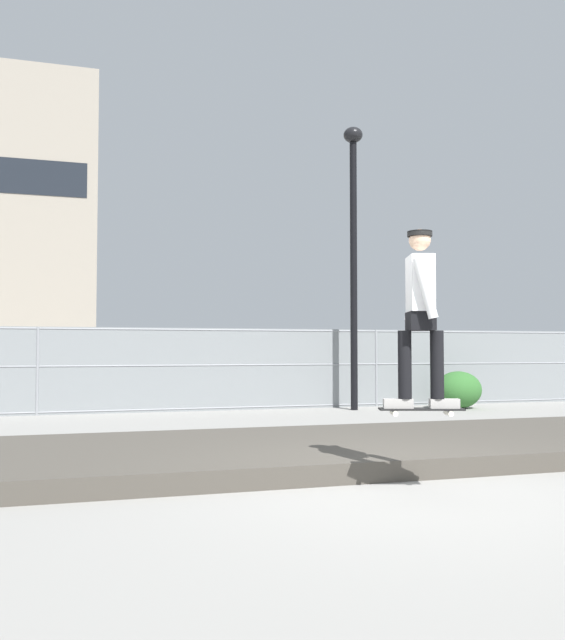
{
  "coord_description": "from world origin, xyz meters",
  "views": [
    {
      "loc": [
        -3.08,
        -5.95,
        1.37
      ],
      "look_at": [
        0.5,
        5.81,
        1.91
      ],
      "focal_mm": 38.01,
      "sensor_mm": 36.0,
      "label": 1
    }
  ],
  "objects_px": {
    "street_lamp": "(353,232)",
    "parked_car_near": "(115,370)",
    "parked_car_far": "(525,366)",
    "parked_car_mid": "(345,367)",
    "shrub_left": "(458,390)",
    "skater": "(420,306)",
    "skateboard": "(421,410)"
  },
  "relations": [
    {
      "from": "parked_car_mid",
      "to": "shrub_left",
      "type": "bearing_deg",
      "value": -79.08
    },
    {
      "from": "skateboard",
      "to": "parked_car_mid",
      "type": "relative_size",
      "value": 0.18
    },
    {
      "from": "street_lamp",
      "to": "parked_car_far",
      "type": "relative_size",
      "value": 1.46
    },
    {
      "from": "street_lamp",
      "to": "parked_car_near",
      "type": "bearing_deg",
      "value": 139.75
    },
    {
      "from": "skateboard",
      "to": "parked_car_mid",
      "type": "bearing_deg",
      "value": 70.82
    },
    {
      "from": "parked_car_mid",
      "to": "parked_car_near",
      "type": "bearing_deg",
      "value": -179.3
    },
    {
      "from": "skater",
      "to": "parked_car_mid",
      "type": "xyz_separation_m",
      "value": [
        4.45,
        12.79,
        -0.95
      ]
    },
    {
      "from": "skateboard",
      "to": "parked_car_far",
      "type": "relative_size",
      "value": 0.18
    },
    {
      "from": "parked_car_near",
      "to": "parked_car_far",
      "type": "xyz_separation_m",
      "value": [
        12.68,
        -0.16,
        0.0
      ]
    },
    {
      "from": "parked_car_mid",
      "to": "street_lamp",
      "type": "bearing_deg",
      "value": -109.71
    },
    {
      "from": "parked_car_mid",
      "to": "shrub_left",
      "type": "distance_m",
      "value": 4.81
    },
    {
      "from": "parked_car_near",
      "to": "parked_car_far",
      "type": "height_order",
      "value": "same"
    },
    {
      "from": "skateboard",
      "to": "parked_car_far",
      "type": "bearing_deg",
      "value": 50.03
    },
    {
      "from": "parked_car_far",
      "to": "parked_car_near",
      "type": "bearing_deg",
      "value": 179.28
    },
    {
      "from": "skateboard",
      "to": "shrub_left",
      "type": "relative_size",
      "value": 0.74
    },
    {
      "from": "parked_car_far",
      "to": "street_lamp",
      "type": "bearing_deg",
      "value": -151.68
    },
    {
      "from": "street_lamp",
      "to": "parked_car_near",
      "type": "relative_size",
      "value": 1.44
    },
    {
      "from": "skateboard",
      "to": "shrub_left",
      "type": "distance_m",
      "value": 9.71
    },
    {
      "from": "street_lamp",
      "to": "skater",
      "type": "bearing_deg",
      "value": -108.9
    },
    {
      "from": "skateboard",
      "to": "parked_car_far",
      "type": "height_order",
      "value": "parked_car_far"
    },
    {
      "from": "skater",
      "to": "street_lamp",
      "type": "relative_size",
      "value": 0.27
    },
    {
      "from": "skateboard",
      "to": "parked_car_far",
      "type": "xyz_separation_m",
      "value": [
        10.52,
        12.55,
        0.04
      ]
    },
    {
      "from": "street_lamp",
      "to": "parked_car_near",
      "type": "xyz_separation_m",
      "value": [
        -5.05,
        4.27,
        -3.23
      ]
    },
    {
      "from": "street_lamp",
      "to": "parked_car_far",
      "type": "bearing_deg",
      "value": 28.32
    },
    {
      "from": "skateboard",
      "to": "shrub_left",
      "type": "height_order",
      "value": "shrub_left"
    },
    {
      "from": "parked_car_near",
      "to": "shrub_left",
      "type": "xyz_separation_m",
      "value": [
        7.51,
        -4.62,
        -0.41
      ]
    },
    {
      "from": "skateboard",
      "to": "parked_car_mid",
      "type": "height_order",
      "value": "parked_car_mid"
    },
    {
      "from": "skateboard",
      "to": "street_lamp",
      "type": "bearing_deg",
      "value": 71.1
    },
    {
      "from": "skater",
      "to": "parked_car_near",
      "type": "bearing_deg",
      "value": 99.62
    },
    {
      "from": "skater",
      "to": "parked_car_mid",
      "type": "distance_m",
      "value": 13.58
    },
    {
      "from": "parked_car_far",
      "to": "skater",
      "type": "bearing_deg",
      "value": -129.97
    },
    {
      "from": "parked_car_far",
      "to": "shrub_left",
      "type": "distance_m",
      "value": 6.84
    }
  ]
}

